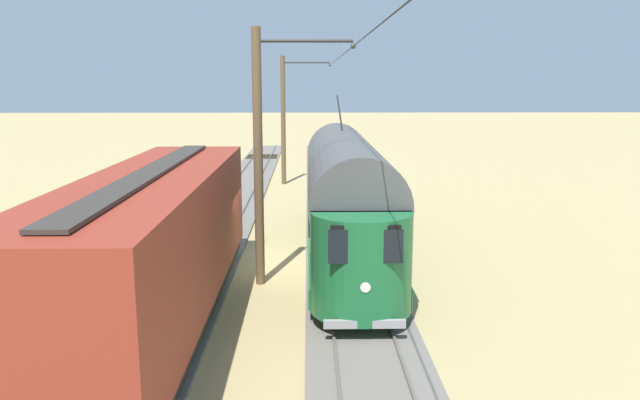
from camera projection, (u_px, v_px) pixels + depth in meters
ground_plane at (272, 266)px, 20.85m from camera, size 220.00×220.00×0.00m
track_streetcar_siding at (347, 262)px, 21.20m from camera, size 2.80×80.00×0.18m
track_adjacent_siding at (198, 262)px, 21.10m from camera, size 2.80×80.00×0.18m
vintage_streetcar at (345, 193)px, 21.97m from camera, size 2.65×16.11×5.39m
boxcar_adjacent at (154, 246)px, 15.11m from camera, size 2.96×13.44×3.85m
catenary_pole_foreground at (285, 118)px, 37.11m from camera, size 3.02×0.28×7.69m
catenary_pole_mid_near at (261, 154)px, 18.32m from camera, size 3.02×0.28×7.69m
overhead_wire_run at (393, 12)px, 9.19m from camera, size 2.82×61.39×0.18m
switch_stand at (365, 191)px, 31.34m from camera, size 0.50×0.30×1.24m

